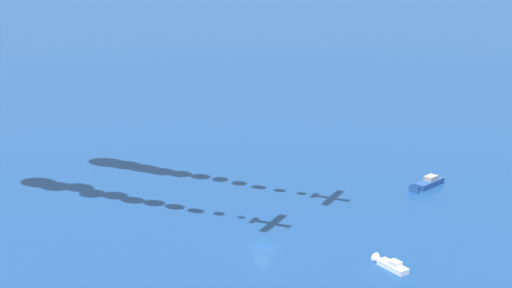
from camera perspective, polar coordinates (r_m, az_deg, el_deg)
ground_plane at (r=128.93m, az=0.43°, el=-6.65°), size 2000.00×2000.00×0.00m
motorboat_far_port at (r=155.51m, az=10.82°, el=-2.55°), size 8.04×3.00×2.28m
motorboat_inshore at (r=123.87m, az=8.51°, el=-7.62°), size 3.42×6.22×1.75m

